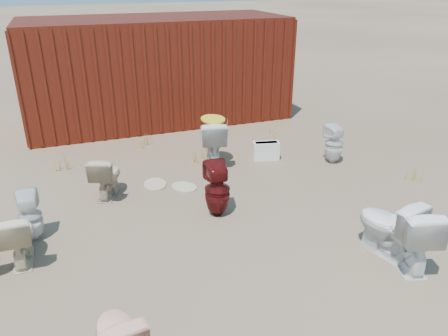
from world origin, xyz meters
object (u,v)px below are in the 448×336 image
object	(u,v)px
toilet_back_e	(334,144)
loose_tank	(266,151)
shipping_container	(157,70)
toilet_back_a	(30,216)
toilet_back_yellowlid	(213,142)
toilet_front_maroon	(217,189)
toilet_back_beige_right	(106,176)
toilet_back_beige_left	(18,237)
toilet_front_e	(388,226)
toilet_front_c	(409,235)

from	to	relation	value
toilet_back_e	loose_tank	world-z (taller)	toilet_back_e
shipping_container	toilet_back_a	world-z (taller)	shipping_container
shipping_container	toilet_back_yellowlid	bearing A→B (deg)	-84.19
toilet_back_e	toilet_front_maroon	bearing A→B (deg)	15.63
shipping_container	toilet_front_maroon	size ratio (longest dim) A/B	7.20
toilet_back_e	toilet_back_beige_right	bearing A→B (deg)	-7.44
shipping_container	toilet_back_a	size ratio (longest dim) A/B	8.59
toilet_front_maroon	toilet_back_beige_left	xyz separation A→B (m)	(-2.69, -0.24, -0.06)
toilet_back_yellowlid	toilet_back_e	xyz separation A→B (m)	(2.15, -0.76, -0.06)
toilet_back_beige_left	toilet_back_beige_right	world-z (taller)	toilet_back_beige_left
toilet_front_e	toilet_back_a	distance (m)	4.67
toilet_front_maroon	toilet_back_a	xyz separation A→B (m)	(-2.57, 0.25, -0.07)
toilet_front_maroon	toilet_back_yellowlid	bearing A→B (deg)	-102.94
toilet_front_maroon	toilet_back_e	distance (m)	2.94
toilet_front_e	toilet_back_e	size ratio (longest dim) A/B	1.10
toilet_back_beige_right	loose_tank	size ratio (longest dim) A/B	1.41
toilet_back_a	toilet_back_beige_right	size ratio (longest dim) A/B	0.99
toilet_front_maroon	shipping_container	bearing A→B (deg)	-88.58
toilet_front_e	loose_tank	world-z (taller)	toilet_front_e
shipping_container	toilet_back_a	bearing A→B (deg)	-120.70
toilet_front_c	toilet_back_beige_right	bearing A→B (deg)	-28.05
toilet_front_c	toilet_front_e	world-z (taller)	toilet_front_c
toilet_back_a	toilet_front_e	bearing A→B (deg)	153.50
toilet_back_beige_left	toilet_back_a	bearing A→B (deg)	-102.50
toilet_back_a	loose_tank	size ratio (longest dim) A/B	1.40
toilet_front_c	toilet_back_beige_left	xyz separation A→B (m)	(-4.46, 1.72, -0.07)
toilet_front_c	toilet_back_a	distance (m)	4.87
toilet_front_e	toilet_back_e	distance (m)	2.98
shipping_container	toilet_back_beige_right	size ratio (longest dim) A/B	8.50
toilet_back_beige_right	toilet_front_c	bearing A→B (deg)	159.42
toilet_front_maroon	toilet_back_e	xyz separation A→B (m)	(2.73, 1.10, -0.04)
toilet_back_e	loose_tank	distance (m)	1.29
toilet_back_a	toilet_back_e	bearing A→B (deg)	-172.89
toilet_back_beige_right	toilet_back_yellowlid	xyz separation A→B (m)	(2.04, 0.67, 0.08)
toilet_back_yellowlid	toilet_back_e	size ratio (longest dim) A/B	1.15
toilet_front_e	toilet_front_c	bearing A→B (deg)	95.53
toilet_front_maroon	toilet_front_c	bearing A→B (deg)	136.44
toilet_front_c	toilet_front_e	distance (m)	0.29
toilet_front_c	toilet_front_e	xyz separation A→B (m)	(-0.09, 0.28, -0.01)
toilet_back_beige_right	toilet_front_maroon	bearing A→B (deg)	164.68
loose_tank	toilet_back_beige_right	bearing A→B (deg)	-157.92
toilet_front_e	toilet_back_yellowlid	size ratio (longest dim) A/B	0.96
toilet_front_maroon	toilet_front_e	world-z (taller)	toilet_front_maroon
toilet_back_beige_left	toilet_back_beige_right	distance (m)	1.88
toilet_front_maroon	toilet_front_e	bearing A→B (deg)	139.27
toilet_front_e	toilet_back_yellowlid	xyz separation A→B (m)	(-1.10, 3.54, 0.02)
toilet_front_c	toilet_back_e	size ratio (longest dim) A/B	1.14
toilet_front_e	toilet_back_beige_right	xyz separation A→B (m)	(-3.14, 2.87, -0.06)
toilet_front_c	loose_tank	distance (m)	3.65
toilet_back_a	toilet_back_beige_left	xyz separation A→B (m)	(-0.12, -0.49, 0.00)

